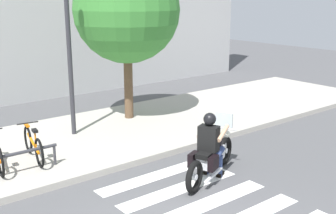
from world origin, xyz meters
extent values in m
cube|color=#A8A399|center=(0.00, 5.30, 0.07)|extent=(24.00, 4.40, 0.15)
cube|color=white|center=(1.36, 0.80, 0.00)|extent=(2.80, 0.40, 0.01)
cube|color=white|center=(1.36, 1.60, 0.00)|extent=(2.80, 0.40, 0.01)
cube|color=white|center=(1.36, 2.40, 0.00)|extent=(2.80, 0.40, 0.01)
torus|color=black|center=(2.99, 1.95, 0.33)|extent=(0.65, 0.37, 0.66)
cylinder|color=silver|center=(2.99, 1.95, 0.33)|extent=(0.15, 0.14, 0.12)
torus|color=black|center=(1.48, 1.30, 0.33)|extent=(0.65, 0.37, 0.66)
cylinder|color=silver|center=(1.48, 1.30, 0.33)|extent=(0.15, 0.14, 0.12)
cube|color=silver|center=(2.23, 1.63, 0.47)|extent=(0.94, 0.61, 0.28)
ellipsoid|color=black|center=(2.44, 1.72, 0.69)|extent=(0.59, 0.46, 0.22)
cube|color=black|center=(2.03, 1.54, 0.62)|extent=(0.63, 0.48, 0.10)
cube|color=black|center=(1.77, 1.67, 0.51)|extent=(0.34, 0.24, 0.28)
cube|color=black|center=(1.95, 1.26, 0.51)|extent=(0.34, 0.24, 0.28)
cylinder|color=silver|center=(2.84, 1.89, 0.91)|extent=(0.27, 0.58, 0.03)
sphere|color=white|center=(3.04, 1.97, 0.71)|extent=(0.18, 0.18, 0.18)
cube|color=silver|center=(2.87, 1.90, 1.09)|extent=(0.19, 0.38, 0.32)
cylinder|color=silver|center=(2.05, 1.35, 0.20)|extent=(0.78, 0.40, 0.08)
cube|color=black|center=(2.10, 1.57, 0.92)|extent=(0.40, 0.47, 0.52)
sphere|color=black|center=(2.12, 1.58, 1.32)|extent=(0.26, 0.26, 0.26)
cylinder|color=tan|center=(2.22, 1.86, 1.00)|extent=(0.51, 0.29, 0.26)
cylinder|color=tan|center=(2.39, 1.46, 1.00)|extent=(0.51, 0.29, 0.26)
cylinder|color=navy|center=(2.17, 1.77, 0.56)|extent=(0.46, 0.30, 0.24)
cylinder|color=navy|center=(2.28, 1.82, 0.24)|extent=(0.11, 0.11, 0.48)
cube|color=black|center=(2.32, 1.84, 0.04)|extent=(0.26, 0.19, 0.08)
cylinder|color=navy|center=(2.30, 1.48, 0.56)|extent=(0.46, 0.30, 0.24)
cylinder|color=navy|center=(2.41, 1.53, 0.24)|extent=(0.11, 0.11, 0.48)
cube|color=black|center=(2.44, 1.54, 0.04)|extent=(0.26, 0.19, 0.08)
torus|color=black|center=(-1.34, 4.03, 0.48)|extent=(0.14, 0.65, 0.65)
torus|color=black|center=(-0.38, 5.05, 0.48)|extent=(0.14, 0.65, 0.65)
torus|color=black|center=(-0.52, 4.04, 0.48)|extent=(0.14, 0.65, 0.65)
cylinder|color=orange|center=(-0.45, 4.54, 0.55)|extent=(0.18, 0.91, 0.25)
cylinder|color=orange|center=(-0.49, 4.29, 0.71)|extent=(0.04, 0.04, 0.40)
cube|color=black|center=(-0.49, 4.29, 0.91)|extent=(0.13, 0.21, 0.06)
cylinder|color=black|center=(-0.40, 4.95, 0.91)|extent=(0.48, 0.10, 0.03)
cube|color=orange|center=(-0.38, 5.05, 0.83)|extent=(0.12, 0.29, 0.04)
cylinder|color=#333338|center=(-0.20, 3.99, 0.38)|extent=(0.06, 0.06, 0.45)
cylinder|color=#2D2D33|center=(1.10, 5.70, 1.96)|extent=(0.12, 0.12, 3.93)
cylinder|color=brown|center=(3.13, 6.10, 1.14)|extent=(0.26, 0.26, 2.28)
sphere|color=#387F33|center=(3.13, 6.10, 3.35)|extent=(3.06, 3.06, 3.06)
camera|label=1|loc=(-3.68, -4.36, 3.75)|focal=45.48mm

